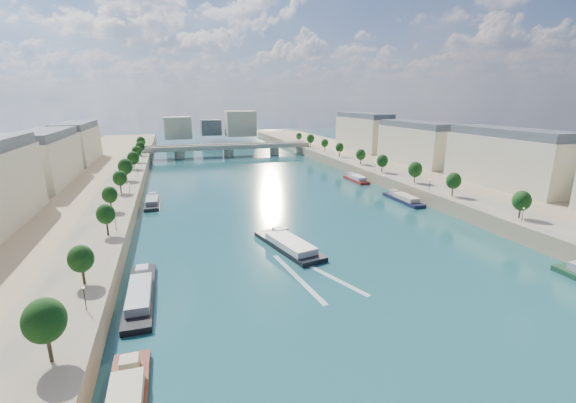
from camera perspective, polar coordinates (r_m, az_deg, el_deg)
ground at (r=142.18m, az=-1.01°, el=-0.41°), size 700.00×700.00×0.00m
quay_left at (r=140.60m, az=-30.51°, el=-1.66°), size 44.00×520.00×5.00m
quay_right at (r=175.12m, az=22.27°, el=2.25°), size 44.00×520.00×5.00m
pave_left at (r=137.09m, az=-24.57°, el=-0.20°), size 14.00×520.00×0.10m
pave_right at (r=165.60m, az=18.31°, el=2.84°), size 14.00×520.00×0.10m
trees_left at (r=137.58m, az=-23.89°, el=2.26°), size 4.80×268.80×8.26m
trees_right at (r=171.63m, az=16.00°, el=5.27°), size 4.80×268.80×8.26m
lamps_left at (r=126.24m, az=-23.22°, el=0.02°), size 0.36×200.36×4.28m
lamps_right at (r=166.62m, az=16.14°, el=4.04°), size 0.36×200.36×4.28m
buildings_left at (r=152.78m, az=-34.96°, el=4.27°), size 16.00×226.00×23.20m
buildings_right at (r=190.29m, az=23.49°, el=7.34°), size 16.00×226.00×23.20m
skyline at (r=354.41m, az=-10.59°, el=11.01°), size 79.00×42.00×22.00m
bridge at (r=264.50m, az=-8.80°, el=7.72°), size 112.00×12.00×8.15m
tour_barge at (r=100.78m, az=0.09°, el=-6.45°), size 12.99×26.36×3.61m
wake at (r=86.68m, az=3.40°, el=-10.85°), size 13.60×25.97×0.04m
moored_barges_left at (r=76.59m, az=-21.31°, el=-14.95°), size 5.00×155.79×3.60m
moored_barges_right at (r=124.08m, az=26.35°, el=-3.94°), size 5.00×165.24×3.60m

